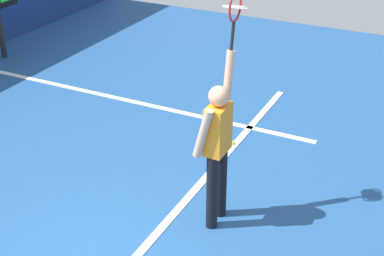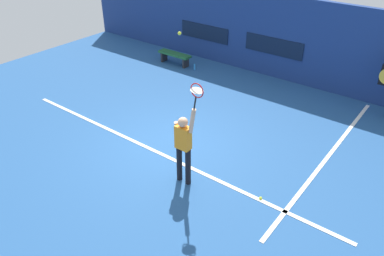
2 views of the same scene
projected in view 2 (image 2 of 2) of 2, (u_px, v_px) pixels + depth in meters
ground_plane at (170, 145)px, 10.07m from camera, size 18.00×18.00×0.00m
back_wall at (276, 37)px, 13.25m from camera, size 18.00×0.20×2.89m
sponsor_banner_center at (273, 46)px, 13.33m from camera, size 2.20×0.03×0.60m
sponsor_banner_portside at (204, 32)px, 14.91m from camera, size 2.20×0.03×0.60m
court_baseline at (159, 153)px, 9.75m from camera, size 10.00×0.10×0.01m
court_sideline at (328, 157)px, 9.60m from camera, size 0.10×7.00×0.01m
tennis_player at (183, 145)px, 8.27m from camera, size 0.58×0.31×1.99m
tennis_racket at (197, 92)px, 7.37m from camera, size 0.36×0.27×0.62m
tennis_ball at (179, 33)px, 6.99m from camera, size 0.07×0.07×0.07m
court_bench at (175, 56)px, 14.78m from camera, size 1.40×0.36×0.45m
water_bottle at (195, 67)px, 14.39m from camera, size 0.07×0.07×0.24m
spare_ball at (261, 198)px, 8.24m from camera, size 0.07×0.07×0.07m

